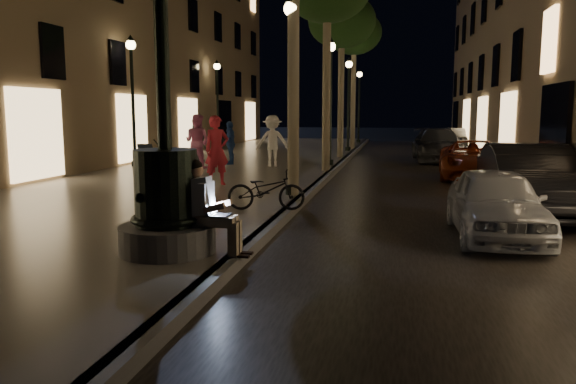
% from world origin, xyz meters
% --- Properties ---
extents(ground, '(120.00, 120.00, 0.00)m').
position_xyz_m(ground, '(0.00, 15.00, 0.00)').
color(ground, black).
rests_on(ground, ground).
extents(cobble_lane, '(6.00, 45.00, 0.02)m').
position_xyz_m(cobble_lane, '(3.00, 15.00, 0.01)').
color(cobble_lane, black).
rests_on(cobble_lane, ground).
extents(promenade, '(8.00, 45.00, 0.20)m').
position_xyz_m(promenade, '(-4.00, 15.00, 0.10)').
color(promenade, slate).
rests_on(promenade, ground).
extents(curb_strip, '(0.25, 45.00, 0.20)m').
position_xyz_m(curb_strip, '(0.00, 15.00, 0.10)').
color(curb_strip, '#59595B').
rests_on(curb_strip, ground).
extents(fountain_lamppost, '(1.40, 1.40, 5.21)m').
position_xyz_m(fountain_lamppost, '(-1.00, 2.00, 1.21)').
color(fountain_lamppost, '#59595B').
rests_on(fountain_lamppost, promenade).
extents(seated_man_laptop, '(0.99, 0.34, 1.36)m').
position_xyz_m(seated_man_laptop, '(-0.39, 2.00, 0.92)').
color(seated_man_laptop, gray).
rests_on(seated_man_laptop, promenade).
extents(tree_third, '(3.00, 3.00, 7.20)m').
position_xyz_m(tree_third, '(-0.30, 20.00, 6.14)').
color(tree_third, '#6B604C').
rests_on(tree_third, promenade).
extents(tree_far, '(3.00, 3.00, 7.50)m').
position_xyz_m(tree_far, '(-0.22, 26.00, 6.43)').
color(tree_far, '#6B604C').
rests_on(tree_far, promenade).
extents(lamp_curb_a, '(0.36, 0.36, 4.81)m').
position_xyz_m(lamp_curb_a, '(-0.30, 8.00, 3.24)').
color(lamp_curb_a, black).
rests_on(lamp_curb_a, promenade).
extents(lamp_curb_b, '(0.36, 0.36, 4.81)m').
position_xyz_m(lamp_curb_b, '(-0.30, 16.00, 3.24)').
color(lamp_curb_b, black).
rests_on(lamp_curb_b, promenade).
extents(lamp_curb_c, '(0.36, 0.36, 4.81)m').
position_xyz_m(lamp_curb_c, '(-0.30, 24.00, 3.24)').
color(lamp_curb_c, black).
rests_on(lamp_curb_c, promenade).
extents(lamp_curb_d, '(0.36, 0.36, 4.81)m').
position_xyz_m(lamp_curb_d, '(-0.30, 32.00, 3.24)').
color(lamp_curb_d, black).
rests_on(lamp_curb_d, promenade).
extents(lamp_left_b, '(0.36, 0.36, 4.81)m').
position_xyz_m(lamp_left_b, '(-7.40, 14.00, 3.24)').
color(lamp_left_b, black).
rests_on(lamp_left_b, promenade).
extents(lamp_left_c, '(0.36, 0.36, 4.81)m').
position_xyz_m(lamp_left_c, '(-7.40, 24.00, 3.24)').
color(lamp_left_c, black).
rests_on(lamp_left_c, promenade).
extents(stroller, '(0.50, 1.18, 1.21)m').
position_xyz_m(stroller, '(-4.94, 10.09, 0.81)').
color(stroller, black).
rests_on(stroller, promenade).
extents(car_front, '(1.52, 3.68, 1.25)m').
position_xyz_m(car_front, '(4.00, 4.84, 0.62)').
color(car_front, '#A1A3A8').
rests_on(car_front, ground).
extents(car_second, '(1.63, 4.66, 1.54)m').
position_xyz_m(car_second, '(5.08, 7.34, 0.77)').
color(car_second, black).
rests_on(car_second, ground).
extents(car_third, '(2.40, 4.74, 1.29)m').
position_xyz_m(car_third, '(4.76, 14.04, 0.64)').
color(car_third, maroon).
rests_on(car_third, ground).
extents(car_rear, '(2.35, 5.22, 1.49)m').
position_xyz_m(car_rear, '(4.06, 20.76, 0.74)').
color(car_rear, '#2D2E32').
rests_on(car_rear, ground).
extents(car_fifth, '(1.44, 4.03, 1.32)m').
position_xyz_m(car_fifth, '(5.20, 26.80, 0.66)').
color(car_fifth, '#979792').
rests_on(car_fifth, ground).
extents(pedestrian_red, '(0.84, 0.80, 1.93)m').
position_xyz_m(pedestrian_red, '(-2.67, 9.40, 1.17)').
color(pedestrian_red, red).
rests_on(pedestrian_red, promenade).
extents(pedestrian_pink, '(1.07, 0.91, 1.94)m').
position_xyz_m(pedestrian_pink, '(-4.80, 13.66, 1.17)').
color(pedestrian_pink, pink).
rests_on(pedestrian_pink, promenade).
extents(pedestrian_white, '(1.37, 1.00, 1.90)m').
position_xyz_m(pedestrian_white, '(-2.34, 14.98, 1.15)').
color(pedestrian_white, white).
rests_on(pedestrian_white, promenade).
extents(pedestrian_blue, '(0.87, 1.04, 1.67)m').
position_xyz_m(pedestrian_blue, '(-4.15, 15.51, 1.04)').
color(pedestrian_blue, navy).
rests_on(pedestrian_blue, promenade).
extents(pedestrian_dark, '(0.76, 0.92, 1.61)m').
position_xyz_m(pedestrian_dark, '(-5.79, 16.36, 1.00)').
color(pedestrian_dark, '#313136').
rests_on(pedestrian_dark, promenade).
extents(bicycle, '(1.68, 0.83, 0.84)m').
position_xyz_m(bicycle, '(-0.40, 5.72, 0.62)').
color(bicycle, black).
rests_on(bicycle, promenade).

